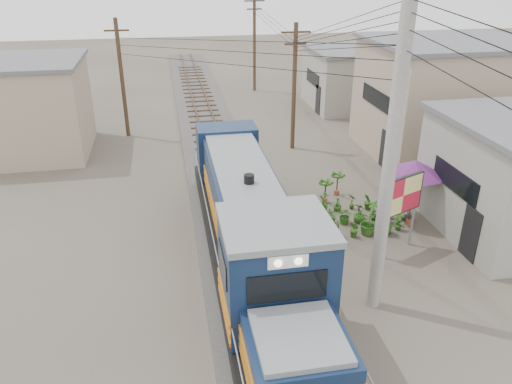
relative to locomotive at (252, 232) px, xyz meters
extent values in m
plane|color=#473F35|center=(0.00, -1.88, -1.70)|extent=(120.00, 120.00, 0.00)
cube|color=#595651|center=(0.00, 8.12, -1.62)|extent=(3.60, 70.00, 0.16)
cube|color=#51331E|center=(-0.54, 8.12, -1.44)|extent=(0.08, 70.00, 0.12)
cube|color=#51331E|center=(0.54, 8.12, -1.44)|extent=(0.08, 70.00, 0.12)
cube|color=black|center=(0.00, 0.05, -0.94)|extent=(2.84, 15.68, 0.54)
cube|color=black|center=(0.00, -4.85, -1.24)|extent=(2.16, 3.14, 0.64)
cube|color=black|center=(0.00, 4.95, -1.24)|extent=(2.16, 3.14, 0.64)
cube|color=#11213E|center=(0.00, -6.02, -0.11)|extent=(2.33, 2.35, 1.47)
cube|color=#11213E|center=(0.00, -3.58, 0.67)|extent=(2.78, 2.55, 3.04)
cube|color=slate|center=(0.00, -3.58, 2.24)|extent=(2.84, 2.68, 0.18)
cube|color=black|center=(0.00, -4.86, 1.21)|extent=(1.99, 0.06, 0.78)
cube|color=white|center=(0.00, -4.87, 1.95)|extent=(0.98, 0.06, 0.34)
cube|color=#11213E|center=(0.00, 2.50, 0.28)|extent=(2.22, 9.60, 2.25)
cube|color=slate|center=(0.00, 2.50, 1.46)|extent=(1.99, 9.60, 0.18)
cube|color=#C76D12|center=(0.00, 0.05, -0.40)|extent=(2.88, 15.68, 0.14)
cube|color=#C76D12|center=(0.00, 0.05, -0.11)|extent=(2.88, 15.68, 0.14)
cube|color=#C76D12|center=(0.00, 0.05, 0.18)|extent=(2.88, 15.68, 0.14)
cylinder|color=#9E9B93|center=(3.50, -2.38, 3.30)|extent=(0.40, 0.40, 10.00)
cylinder|color=#4C3826|center=(4.50, 12.12, 1.80)|extent=(0.24, 0.24, 7.00)
cube|color=#4C3826|center=(4.50, 12.12, 4.80)|extent=(1.60, 0.10, 0.10)
cube|color=#4C3826|center=(4.50, 12.12, 4.20)|extent=(1.20, 0.10, 0.10)
cylinder|color=#4C3826|center=(4.80, 26.12, 2.05)|extent=(0.24, 0.24, 7.50)
cube|color=#4C3826|center=(4.80, 26.12, 5.30)|extent=(1.60, 0.10, 0.10)
cube|color=#4C3826|center=(4.80, 26.12, 4.70)|extent=(1.20, 0.10, 0.10)
cylinder|color=#4C3826|center=(-5.00, 16.12, 1.80)|extent=(0.24, 0.24, 7.00)
cube|color=#4C3826|center=(-5.00, 16.12, 4.80)|extent=(1.60, 0.10, 0.10)
cube|color=#4C3826|center=(-5.00, 16.12, 4.20)|extent=(1.20, 0.10, 0.10)
cube|color=black|center=(7.98, 1.12, 0.77)|extent=(0.05, 3.00, 0.90)
cube|color=gray|center=(12.50, 10.12, 1.30)|extent=(8.00, 7.00, 6.00)
cube|color=slate|center=(12.50, 10.12, 4.40)|extent=(8.40, 7.35, 0.20)
cube|color=black|center=(8.48, 10.12, 1.60)|extent=(0.05, 3.50, 0.90)
cube|color=gray|center=(11.00, 20.12, 0.30)|extent=(6.00, 6.00, 4.00)
cube|color=slate|center=(11.00, 20.12, 2.40)|extent=(6.30, 6.30, 0.20)
cube|color=black|center=(7.98, 20.12, 0.50)|extent=(0.05, 3.00, 0.90)
cube|color=gray|center=(-10.00, 14.12, 0.80)|extent=(6.00, 6.00, 5.00)
cube|color=slate|center=(-10.00, 14.12, 3.40)|extent=(6.30, 6.30, 0.20)
cylinder|color=#99999E|center=(4.83, 0.17, -0.57)|extent=(0.10, 0.10, 2.26)
cylinder|color=#99999E|center=(6.32, 0.82, -0.57)|extent=(0.10, 0.10, 2.26)
cube|color=black|center=(5.57, 0.50, 0.65)|extent=(1.87, 0.91, 1.45)
cube|color=red|center=(5.57, 0.47, 0.65)|extent=(1.77, 0.83, 1.36)
cylinder|color=black|center=(7.17, 2.77, -1.65)|extent=(0.49, 0.49, 0.10)
cylinder|color=#99999E|center=(7.17, 2.77, -0.48)|extent=(0.05, 0.05, 2.45)
cone|color=#5E2163|center=(7.17, 2.77, 0.69)|extent=(2.93, 2.93, 0.61)
imported|color=black|center=(6.00, 2.70, -0.89)|extent=(0.65, 0.49, 1.63)
imported|color=#2C5B1A|center=(3.75, 1.86, -1.27)|extent=(0.39, 0.51, 0.87)
imported|color=#2C5B1A|center=(4.41, 1.73, -1.35)|extent=(0.36, 0.43, 0.71)
imported|color=#2C5B1A|center=(5.05, 1.86, -1.19)|extent=(1.14, 1.19, 1.02)
imported|color=#2C5B1A|center=(5.71, 1.80, -1.15)|extent=(0.66, 0.66, 1.11)
imported|color=#2C5B1A|center=(6.37, 1.98, -1.28)|extent=(0.53, 0.52, 0.84)
imported|color=#2C5B1A|center=(3.89, 3.01, -1.36)|extent=(0.48, 0.46, 0.69)
imported|color=#2C5B1A|center=(4.44, 2.90, -1.34)|extent=(0.86, 0.85, 0.72)
imported|color=#2C5B1A|center=(5.04, 2.87, -1.27)|extent=(0.69, 0.69, 0.88)
imported|color=#2C5B1A|center=(5.70, 2.99, -1.27)|extent=(0.50, 0.55, 0.87)
imported|color=#2C5B1A|center=(6.43, 3.01, -1.33)|extent=(0.41, 0.34, 0.74)
imported|color=#2C5B1A|center=(3.72, 3.93, -1.26)|extent=(0.75, 0.85, 0.88)
imported|color=#2C5B1A|center=(4.50, 4.04, -1.37)|extent=(0.46, 0.46, 0.66)
imported|color=#2C5B1A|center=(5.19, 4.10, -1.34)|extent=(0.39, 0.45, 0.72)
imported|color=#2C5B1A|center=(5.84, 3.89, -1.30)|extent=(0.50, 0.55, 0.80)
camera|label=1|loc=(-2.52, -14.43, 8.42)|focal=35.00mm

